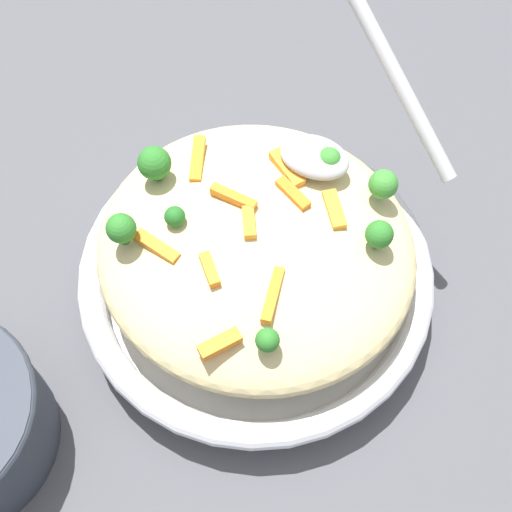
# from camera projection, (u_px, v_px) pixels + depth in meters

# --- Properties ---
(ground_plane) EXTENTS (2.40, 2.40, 0.00)m
(ground_plane) POSITION_uv_depth(u_px,v_px,m) (256.00, 292.00, 0.62)
(ground_plane) COLOR #4C4C51
(serving_bowl) EXTENTS (0.30, 0.30, 0.05)m
(serving_bowl) POSITION_uv_depth(u_px,v_px,m) (256.00, 278.00, 0.60)
(serving_bowl) COLOR silver
(serving_bowl) RESTS_ON ground_plane
(pasta_mound) EXTENTS (0.25, 0.24, 0.06)m
(pasta_mound) POSITION_uv_depth(u_px,v_px,m) (256.00, 249.00, 0.55)
(pasta_mound) COLOR #DBC689
(pasta_mound) RESTS_ON serving_bowl
(carrot_piece_0) EXTENTS (0.02, 0.03, 0.01)m
(carrot_piece_0) POSITION_uv_depth(u_px,v_px,m) (210.00, 270.00, 0.51)
(carrot_piece_0) COLOR orange
(carrot_piece_0) RESTS_ON pasta_mound
(carrot_piece_1) EXTENTS (0.04, 0.01, 0.01)m
(carrot_piece_1) POSITION_uv_depth(u_px,v_px,m) (234.00, 198.00, 0.54)
(carrot_piece_1) COLOR orange
(carrot_piece_1) RESTS_ON pasta_mound
(carrot_piece_2) EXTENTS (0.04, 0.03, 0.01)m
(carrot_piece_2) POSITION_uv_depth(u_px,v_px,m) (292.00, 170.00, 0.55)
(carrot_piece_2) COLOR orange
(carrot_piece_2) RESTS_ON pasta_mound
(carrot_piece_3) EXTENTS (0.02, 0.03, 0.01)m
(carrot_piece_3) POSITION_uv_depth(u_px,v_px,m) (250.00, 221.00, 0.53)
(carrot_piece_3) COLOR orange
(carrot_piece_3) RESTS_ON pasta_mound
(carrot_piece_4) EXTENTS (0.01, 0.04, 0.01)m
(carrot_piece_4) POSITION_uv_depth(u_px,v_px,m) (273.00, 295.00, 0.50)
(carrot_piece_4) COLOR orange
(carrot_piece_4) RESTS_ON pasta_mound
(carrot_piece_5) EXTENTS (0.03, 0.03, 0.01)m
(carrot_piece_5) POSITION_uv_depth(u_px,v_px,m) (220.00, 344.00, 0.49)
(carrot_piece_5) COLOR orange
(carrot_piece_5) RESTS_ON pasta_mound
(carrot_piece_6) EXTENTS (0.02, 0.04, 0.01)m
(carrot_piece_6) POSITION_uv_depth(u_px,v_px,m) (198.00, 159.00, 0.56)
(carrot_piece_6) COLOR orange
(carrot_piece_6) RESTS_ON pasta_mound
(carrot_piece_7) EXTENTS (0.03, 0.02, 0.01)m
(carrot_piece_7) POSITION_uv_depth(u_px,v_px,m) (293.00, 194.00, 0.54)
(carrot_piece_7) COLOR orange
(carrot_piece_7) RESTS_ON pasta_mound
(carrot_piece_8) EXTENTS (0.04, 0.02, 0.01)m
(carrot_piece_8) POSITION_uv_depth(u_px,v_px,m) (157.00, 247.00, 0.52)
(carrot_piece_8) COLOR orange
(carrot_piece_8) RESTS_ON pasta_mound
(carrot_piece_9) EXTENTS (0.03, 0.03, 0.01)m
(carrot_piece_9) POSITION_uv_depth(u_px,v_px,m) (334.00, 210.00, 0.54)
(carrot_piece_9) COLOR orange
(carrot_piece_9) RESTS_ON pasta_mound
(broccoli_floret_0) EXTENTS (0.02, 0.02, 0.03)m
(broccoli_floret_0) POSITION_uv_depth(u_px,v_px,m) (379.00, 235.00, 0.52)
(broccoli_floret_0) COLOR #296820
(broccoli_floret_0) RESTS_ON pasta_mound
(broccoli_floret_1) EXTENTS (0.03, 0.03, 0.03)m
(broccoli_floret_1) POSITION_uv_depth(u_px,v_px,m) (154.00, 163.00, 0.54)
(broccoli_floret_1) COLOR #296820
(broccoli_floret_1) RESTS_ON pasta_mound
(broccoli_floret_2) EXTENTS (0.02, 0.02, 0.02)m
(broccoli_floret_2) POSITION_uv_depth(u_px,v_px,m) (267.00, 340.00, 0.48)
(broccoli_floret_2) COLOR #296820
(broccoli_floret_2) RESTS_ON pasta_mound
(broccoli_floret_3) EXTENTS (0.02, 0.02, 0.02)m
(broccoli_floret_3) POSITION_uv_depth(u_px,v_px,m) (175.00, 217.00, 0.53)
(broccoli_floret_3) COLOR #205B1C
(broccoli_floret_3) RESTS_ON pasta_mound
(broccoli_floret_4) EXTENTS (0.02, 0.02, 0.03)m
(broccoli_floret_4) POSITION_uv_depth(u_px,v_px,m) (328.00, 161.00, 0.55)
(broccoli_floret_4) COLOR #377928
(broccoli_floret_4) RESTS_ON pasta_mound
(broccoli_floret_5) EXTENTS (0.02, 0.02, 0.03)m
(broccoli_floret_5) POSITION_uv_depth(u_px,v_px,m) (121.00, 229.00, 0.51)
(broccoli_floret_5) COLOR #296820
(broccoli_floret_5) RESTS_ON pasta_mound
(broccoli_floret_6) EXTENTS (0.02, 0.02, 0.03)m
(broccoli_floret_6) POSITION_uv_depth(u_px,v_px,m) (383.00, 185.00, 0.54)
(broccoli_floret_6) COLOR #377928
(broccoli_floret_6) RESTS_ON pasta_mound
(serving_spoon) EXTENTS (0.14, 0.13, 0.10)m
(serving_spoon) POSITION_uv_depth(u_px,v_px,m) (346.00, 129.00, 0.54)
(serving_spoon) COLOR #B7B7BC
(serving_spoon) RESTS_ON pasta_mound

